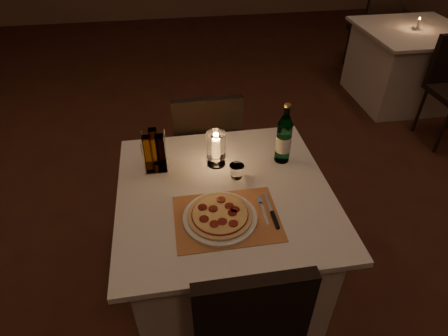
{
  "coord_description": "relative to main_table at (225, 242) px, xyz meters",
  "views": [
    {
      "loc": [
        -0.34,
        -1.55,
        1.91
      ],
      "look_at": [
        -0.12,
        -0.23,
        0.86
      ],
      "focal_mm": 30.0,
      "sensor_mm": 36.0,
      "label": 1
    }
  ],
  "objects": [
    {
      "name": "floor",
      "position": [
        0.12,
        0.25,
        -0.38
      ],
      "size": [
        8.0,
        10.0,
        0.02
      ],
      "primitive_type": "cube",
      "color": "#482317",
      "rests_on": "ground"
    },
    {
      "name": "main_table",
      "position": [
        0.0,
        0.0,
        0.0
      ],
      "size": [
        1.0,
        1.0,
        0.74
      ],
      "color": "silver",
      "rests_on": "ground"
    },
    {
      "name": "chair_far",
      "position": [
        -0.0,
        0.71,
        0.18
      ],
      "size": [
        0.42,
        0.42,
        0.9
      ],
      "color": "black",
      "rests_on": "ground"
    },
    {
      "name": "placemat",
      "position": [
        -0.02,
        -0.18,
        0.37
      ],
      "size": [
        0.45,
        0.34,
        0.0
      ],
      "primitive_type": "cube",
      "color": "#C07742",
      "rests_on": "main_table"
    },
    {
      "name": "plate",
      "position": [
        -0.05,
        -0.18,
        0.38
      ],
      "size": [
        0.32,
        0.32,
        0.01
      ],
      "primitive_type": "cylinder",
      "color": "white",
      "rests_on": "placemat"
    },
    {
      "name": "pizza",
      "position": [
        -0.05,
        -0.18,
        0.39
      ],
      "size": [
        0.28,
        0.28,
        0.02
      ],
      "color": "#D8B77F",
      "rests_on": "plate"
    },
    {
      "name": "fork",
      "position": [
        0.14,
        -0.15,
        0.37
      ],
      "size": [
        0.02,
        0.18,
        0.0
      ],
      "color": "silver",
      "rests_on": "placemat"
    },
    {
      "name": "knife",
      "position": [
        0.18,
        -0.21,
        0.37
      ],
      "size": [
        0.02,
        0.22,
        0.01
      ],
      "color": "black",
      "rests_on": "placemat"
    },
    {
      "name": "tumbler",
      "position": [
        0.07,
        0.09,
        0.4
      ],
      "size": [
        0.07,
        0.07,
        0.07
      ],
      "primitive_type": null,
      "color": "white",
      "rests_on": "main_table"
    },
    {
      "name": "water_bottle",
      "position": [
        0.33,
        0.19,
        0.5
      ],
      "size": [
        0.08,
        0.08,
        0.32
      ],
      "color": "#549D71",
      "rests_on": "main_table"
    },
    {
      "name": "hurricane_candle",
      "position": [
        -0.01,
        0.21,
        0.47
      ],
      "size": [
        0.1,
        0.1,
        0.19
      ],
      "color": "white",
      "rests_on": "main_table"
    },
    {
      "name": "cruet_caddy",
      "position": [
        -0.31,
        0.22,
        0.46
      ],
      "size": [
        0.12,
        0.12,
        0.21
      ],
      "color": "white",
      "rests_on": "main_table"
    },
    {
      "name": "neighbor_table_right",
      "position": [
        2.19,
        2.0,
        0.0
      ],
      "size": [
        1.0,
        1.0,
        0.74
      ],
      "color": "silver",
      "rests_on": "ground"
    },
    {
      "name": "neighbor_chair_rb",
      "position": [
        2.19,
        2.71,
        0.18
      ],
      "size": [
        0.42,
        0.42,
        0.9
      ],
      "color": "black",
      "rests_on": "ground"
    },
    {
      "name": "neighbor_candle_right",
      "position": [
        2.19,
        2.0,
        0.41
      ],
      "size": [
        0.03,
        0.03,
        0.11
      ],
      "color": "white",
      "rests_on": "neighbor_table_right"
    }
  ]
}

